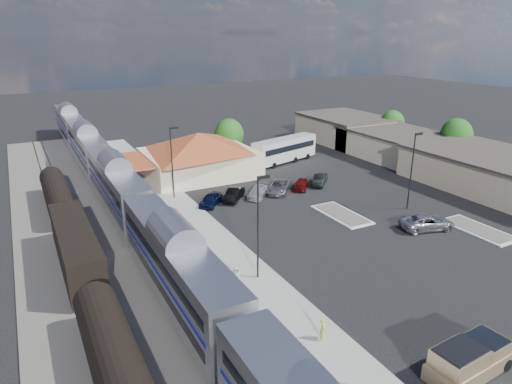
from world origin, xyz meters
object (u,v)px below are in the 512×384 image
pickup_truck (472,358)px  coach_bus (285,149)px  station_depot (199,154)px  suv (427,222)px

pickup_truck → coach_bus: 48.24m
station_depot → pickup_truck: station_depot is taller
pickup_truck → suv: 21.92m
suv → coach_bus: coach_bus is taller
suv → coach_bus: bearing=15.8°
station_depot → suv: (14.05, -29.23, -2.34)m
coach_bus → station_depot: bearing=74.7°
station_depot → coach_bus: station_depot is taller
pickup_truck → coach_bus: size_ratio=0.52×
station_depot → coach_bus: 14.44m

